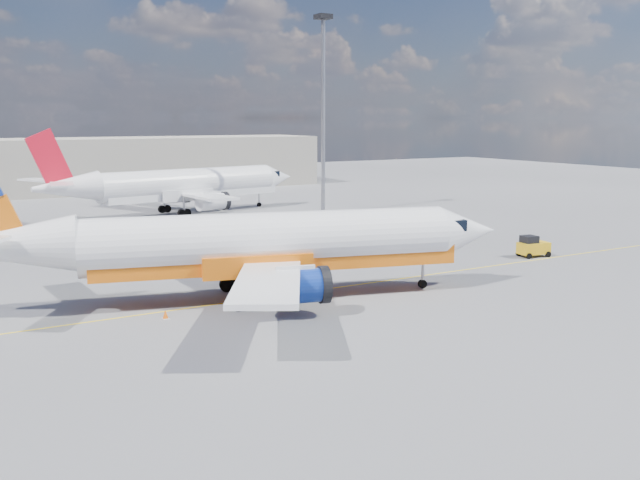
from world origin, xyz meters
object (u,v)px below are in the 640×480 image
main_jet (253,245)px  traffic_cone (165,314)px  second_jet (181,185)px  gse_tug (533,247)px

main_jet → traffic_cone: main_jet is taller
main_jet → second_jet: bearing=91.6°
second_jet → gse_tug: size_ratio=12.75×
main_jet → second_jet: main_jet is taller
gse_tug → main_jet: bearing=-169.1°
gse_tug → traffic_cone: (-31.21, -2.59, -0.57)m
main_jet → traffic_cone: 6.97m
second_jet → gse_tug: 42.04m
main_jet → traffic_cone: (-6.04, -1.45, -3.17)m
main_jet → gse_tug: main_jet is taller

